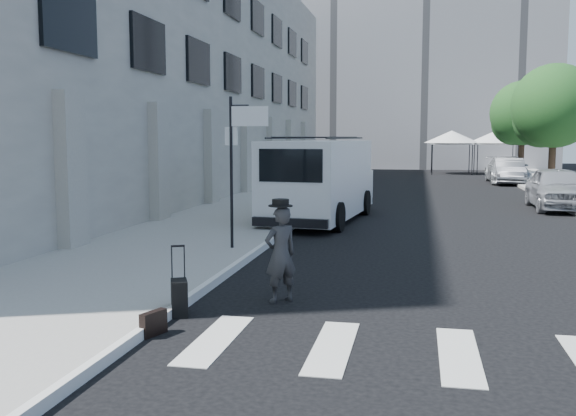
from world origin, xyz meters
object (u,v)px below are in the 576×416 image
at_px(briefcase, 153,323).
at_px(suitcase, 179,297).
at_px(parked_car_a, 557,188).
at_px(parked_car_c, 507,170).
at_px(cargo_van, 321,180).
at_px(businessman, 281,254).
at_px(parked_car_b, 509,171).

xyz_separation_m(briefcase, suitcase, (-0.01, 1.00, 0.12)).
xyz_separation_m(parked_car_a, parked_car_c, (0.00, 14.25, -0.02)).
bearing_deg(cargo_van, suitcase, -86.27).
bearing_deg(businessman, parked_car_b, -146.69).
bearing_deg(businessman, parked_car_a, -157.83).
bearing_deg(briefcase, businessman, 77.36).
distance_m(businessman, briefcase, 2.59).
relative_size(suitcase, parked_car_b, 0.23).
bearing_deg(parked_car_a, parked_car_b, 90.95).
xyz_separation_m(cargo_van, parked_car_c, (8.28, 19.28, -0.55)).
distance_m(briefcase, cargo_van, 12.64).
bearing_deg(parked_car_a, businessman, -114.48).
height_order(businessman, briefcase, businessman).
distance_m(businessman, parked_car_a, 17.13).
height_order(suitcase, parked_car_c, parked_car_c).
bearing_deg(briefcase, parked_car_c, 94.26).
bearing_deg(parked_car_b, businessman, -101.56).
xyz_separation_m(briefcase, parked_car_c, (8.69, 31.85, 0.62)).
bearing_deg(briefcase, suitcase, 109.88).
relative_size(briefcase, parked_car_c, 0.08).
xyz_separation_m(cargo_van, parked_car_a, (8.28, 5.02, -0.53)).
height_order(suitcase, parked_car_a, parked_car_a).
distance_m(briefcase, parked_car_a, 19.64).
relative_size(briefcase, parked_car_b, 0.10).
distance_m(briefcase, parked_car_b, 32.20).
distance_m(parked_car_a, parked_car_b, 13.41).
distance_m(businessman, parked_car_c, 30.62).
height_order(cargo_van, parked_car_b, cargo_van).
bearing_deg(businessman, briefcase, 15.43).
bearing_deg(cargo_van, parked_car_b, 71.65).
bearing_deg(parked_car_b, parked_car_c, 92.74).
bearing_deg(parked_car_a, suitcase, -116.71).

